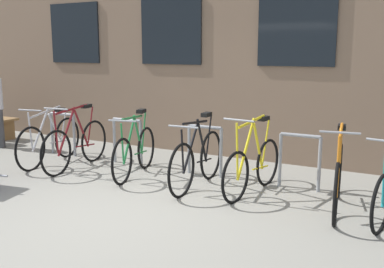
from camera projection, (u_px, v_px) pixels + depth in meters
The scene contains 8 objects.
ground_plane at pixel (123, 210), 5.50m from camera, with size 42.00×42.00×0.00m, color gray.
bike_rack at pixel (205, 145), 6.97m from camera, with size 6.61×0.05×0.80m.
bicycle_green at pixel (135, 151), 7.00m from camera, with size 0.52×1.65×1.04m.
bicycle_maroon at pixel (76, 144), 7.45m from camera, with size 0.44×1.78×1.09m.
bicycle_silver at pixel (50, 141), 7.76m from camera, with size 0.47×1.77×1.03m.
bicycle_orange at pixel (338, 177), 5.49m from camera, with size 0.44×1.79×1.08m.
bicycle_black at pixel (197, 159), 6.41m from camera, with size 0.44×1.75×1.07m.
bicycle_yellow at pixel (253, 165), 6.12m from camera, with size 0.44×1.65×1.11m.
Camera 1 is at (3.23, -4.19, 1.95)m, focal length 41.56 mm.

